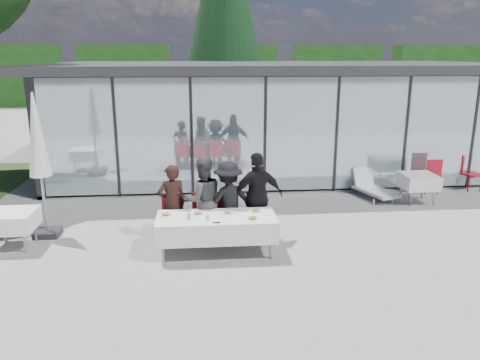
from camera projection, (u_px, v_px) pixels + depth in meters
name	position (u px, v px, depth m)	size (l,w,h in m)	color
ground	(240.00, 256.00, 8.89)	(90.00, 90.00, 0.00)	gray
pavilion	(276.00, 101.00, 16.36)	(14.80, 8.80, 3.44)	gray
treeline	(180.00, 75.00, 35.07)	(62.50, 2.00, 4.40)	#133511
dining_table	(216.00, 227.00, 8.89)	(2.26, 0.96, 0.75)	white
diner_a	(172.00, 204.00, 9.41)	(0.59, 0.59, 1.61)	black
diner_chair_a	(173.00, 215.00, 9.53)	(0.44, 0.44, 0.97)	red
diner_b	(203.00, 200.00, 9.45)	(0.85, 0.85, 1.74)	#444444
diner_chair_b	(203.00, 214.00, 9.59)	(0.44, 0.44, 0.97)	red
diner_c	(228.00, 201.00, 9.50)	(1.07, 1.07, 1.65)	black
diner_chair_c	(228.00, 214.00, 9.63)	(0.44, 0.44, 0.97)	red
diner_d	(258.00, 196.00, 9.53)	(1.06, 1.06, 1.82)	black
diner_chair_d	(257.00, 213.00, 9.69)	(0.44, 0.44, 0.97)	red
plate_a	(166.00, 215.00, 8.85)	(0.24, 0.24, 0.07)	white
plate_b	(198.00, 213.00, 8.92)	(0.24, 0.24, 0.07)	white
plate_c	(228.00, 212.00, 8.98)	(0.24, 0.24, 0.07)	white
plate_d	(256.00, 210.00, 9.09)	(0.24, 0.24, 0.07)	white
plate_extra	(253.00, 218.00, 8.65)	(0.24, 0.24, 0.07)	white
juice_bottle	(189.00, 216.00, 8.63)	(0.06, 0.06, 0.13)	#94BD4F
drinking_glasses	(208.00, 218.00, 8.60)	(0.07, 0.07, 0.10)	silver
folded_eyeglasses	(217.00, 223.00, 8.48)	(0.14, 0.03, 0.01)	black
spare_table_left	(12.00, 221.00, 9.17)	(0.86, 0.86, 0.74)	white
spare_table_right	(418.00, 181.00, 12.02)	(0.86, 0.86, 0.74)	white
spare_chair_a	(469.00, 171.00, 13.18)	(0.58, 0.58, 0.97)	red
spare_chair_b	(431.00, 174.00, 12.76)	(0.48, 0.48, 0.97)	red
market_umbrella	(38.00, 144.00, 9.39)	(0.50, 0.50, 3.00)	black
lounger	(372.00, 187.00, 12.59)	(0.99, 1.45, 0.72)	white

